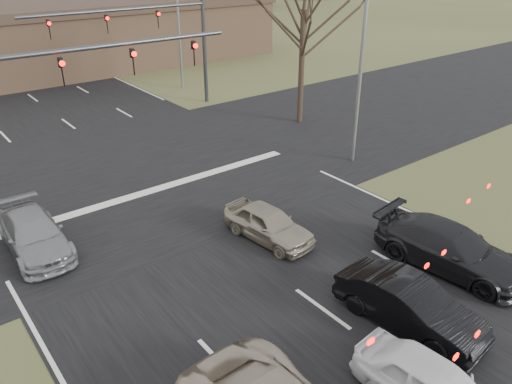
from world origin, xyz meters
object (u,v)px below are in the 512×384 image
(mast_arm_near, at_px, (1,94))
(car_silver_ahead, at_px, (268,223))
(car_grey_ahead, at_px, (34,234))
(streetlight_right_far, at_px, (175,8))
(car_charcoal_sedan, at_px, (450,248))
(mast_arm_far, at_px, (163,27))
(building, at_px, (26,41))
(streetlight_right_near, at_px, (360,44))
(car_black_hatch, at_px, (409,305))

(mast_arm_near, distance_m, car_silver_ahead, 9.89)
(car_grey_ahead, xyz_separation_m, car_silver_ahead, (6.76, -4.35, -0.01))
(mast_arm_near, height_order, car_grey_ahead, mast_arm_near)
(streetlight_right_far, xyz_separation_m, car_charcoal_sedan, (-4.59, -24.99, -4.87))
(mast_arm_far, xyz_separation_m, streetlight_right_far, (3.14, 4.00, 0.57))
(car_grey_ahead, bearing_deg, car_silver_ahead, -31.41)
(building, xyz_separation_m, car_silver_ahead, (-0.78, -31.03, -2.05))
(streetlight_right_near, height_order, car_charcoal_sedan, streetlight_right_near)
(streetlight_right_near, distance_m, car_grey_ahead, 15.25)
(mast_arm_near, bearing_deg, car_charcoal_sedan, -47.81)
(car_silver_ahead, bearing_deg, car_charcoal_sedan, -61.26)
(building, bearing_deg, car_charcoal_sedan, -85.66)
(building, distance_m, car_black_hatch, 36.97)
(mast_arm_near, xyz_separation_m, car_silver_ahead, (6.45, -6.03, -4.46))
(mast_arm_far, distance_m, car_grey_ahead, 17.12)
(car_grey_ahead, height_order, car_silver_ahead, car_grey_ahead)
(mast_arm_far, bearing_deg, car_charcoal_sedan, -93.95)
(mast_arm_far, xyz_separation_m, streetlight_right_near, (2.64, -13.00, 0.57))
(streetlight_right_near, xyz_separation_m, car_black_hatch, (-7.45, -8.91, -4.90))
(building, xyz_separation_m, car_black_hatch, (-0.63, -36.91, -1.98))
(building, xyz_separation_m, car_grey_ahead, (-7.54, -26.68, -2.03))
(mast_arm_near, relative_size, car_grey_ahead, 2.79)
(car_black_hatch, xyz_separation_m, car_charcoal_sedan, (3.36, 0.92, 0.03))
(streetlight_right_far, height_order, car_grey_ahead, streetlight_right_far)
(car_charcoal_sedan, bearing_deg, mast_arm_far, 79.15)
(car_grey_ahead, bearing_deg, car_charcoal_sedan, -40.84)
(streetlight_right_far, bearing_deg, mast_arm_near, -136.11)
(mast_arm_near, bearing_deg, car_black_hatch, -61.00)
(streetlight_right_near, bearing_deg, streetlight_right_far, 88.32)
(mast_arm_near, height_order, streetlight_right_far, streetlight_right_far)
(streetlight_right_near, relative_size, streetlight_right_far, 1.00)
(building, distance_m, streetlight_right_far, 13.53)
(building, relative_size, car_grey_ahead, 9.76)
(mast_arm_far, relative_size, car_silver_ahead, 3.07)
(streetlight_right_near, bearing_deg, car_silver_ahead, -158.28)
(car_black_hatch, height_order, car_grey_ahead, car_black_hatch)
(building, xyz_separation_m, streetlight_right_near, (6.82, -28.00, 2.92))
(car_silver_ahead, bearing_deg, streetlight_right_near, 15.13)
(car_charcoal_sedan, relative_size, car_grey_ahead, 1.14)
(streetlight_right_far, relative_size, car_grey_ahead, 2.30)
(car_charcoal_sedan, bearing_deg, car_grey_ahead, 130.93)
(streetlight_right_near, height_order, car_silver_ahead, streetlight_right_near)
(car_black_hatch, distance_m, car_charcoal_sedan, 3.48)
(car_black_hatch, bearing_deg, mast_arm_near, 113.41)
(streetlight_right_far, height_order, car_black_hatch, streetlight_right_far)
(mast_arm_near, xyz_separation_m, car_charcoal_sedan, (9.96, -10.99, -4.36))
(car_black_hatch, distance_m, car_silver_ahead, 5.88)
(mast_arm_near, relative_size, car_charcoal_sedan, 2.45)
(mast_arm_near, relative_size, car_silver_ahead, 3.35)
(mast_arm_far, relative_size, streetlight_right_near, 1.11)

